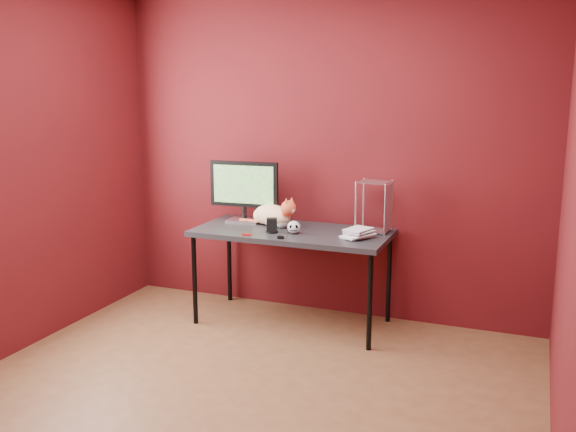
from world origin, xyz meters
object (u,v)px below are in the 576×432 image
at_px(monitor, 244,188).
at_px(book_stack, 353,182).
at_px(cat, 273,215).
at_px(skull_mug, 294,227).
at_px(desk, 292,236).
at_px(speaker, 272,226).

xyz_separation_m(monitor, book_stack, (0.95, -0.15, 0.13)).
relative_size(cat, skull_mug, 5.00).
relative_size(desk, speaker, 13.57).
bearing_deg(monitor, desk, -20.07).
bearing_deg(speaker, cat, 88.47).
height_order(desk, monitor, monitor).
distance_m(monitor, book_stack, 0.97).
xyz_separation_m(desk, monitor, (-0.47, 0.14, 0.33)).
distance_m(desk, cat, 0.25).
relative_size(desk, skull_mug, 14.24).
bearing_deg(desk, cat, 157.27).
height_order(skull_mug, speaker, speaker).
xyz_separation_m(skull_mug, book_stack, (0.43, 0.09, 0.36)).
bearing_deg(speaker, skull_mug, -13.33).
bearing_deg(book_stack, speaker, -169.13).
bearing_deg(speaker, monitor, 120.50).
height_order(speaker, book_stack, book_stack).
xyz_separation_m(desk, skull_mug, (0.05, -0.10, 0.10)).
distance_m(desk, book_stack, 0.66).
bearing_deg(cat, speaker, -44.73).
bearing_deg(desk, skull_mug, -63.01).
distance_m(desk, monitor, 0.59).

